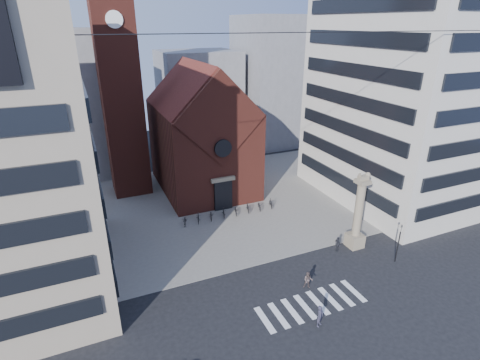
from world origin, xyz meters
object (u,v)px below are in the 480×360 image
pedestrian_0 (320,316)px  scooter_0 (185,221)px  pedestrian_2 (337,244)px  pedestrian_1 (308,280)px  lion_column (358,218)px  traffic_light (399,242)px

pedestrian_0 → scooter_0: 20.96m
pedestrian_2 → pedestrian_0: bearing=145.3°
pedestrian_1 → pedestrian_2: 7.38m
pedestrian_0 → scooter_0: pedestrian_0 is taller
lion_column → pedestrian_0: lion_column is taller
lion_column → traffic_light: (1.99, -4.00, -1.17)m
pedestrian_0 → pedestrian_1: (1.71, 4.35, -0.11)m
lion_column → pedestrian_0: bearing=-141.0°
lion_column → scooter_0: lion_column is taller
pedestrian_2 → lion_column: bearing=-80.8°
scooter_0 → traffic_light: bearing=-25.4°
traffic_light → scooter_0: size_ratio=2.27×
pedestrian_2 → scooter_0: size_ratio=0.89×
lion_column → scooter_0: size_ratio=4.57×
traffic_light → pedestrian_2: bearing=136.9°
pedestrian_0 → pedestrian_1: 4.68m
pedestrian_0 → scooter_0: size_ratio=1.02×
pedestrian_1 → lion_column: bearing=57.9°
traffic_light → pedestrian_0: traffic_light is taller
scooter_0 → pedestrian_2: bearing=-25.1°
pedestrian_0 → pedestrian_1: pedestrian_0 is taller
traffic_light → pedestrian_1: (-10.53, 0.06, -1.43)m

